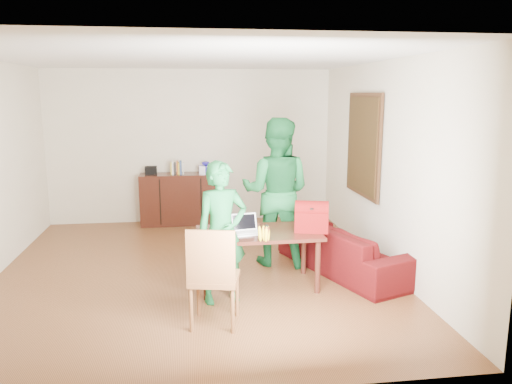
{
  "coord_description": "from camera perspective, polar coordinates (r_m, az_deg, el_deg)",
  "views": [
    {
      "loc": [
        -0.05,
        -6.21,
        2.28
      ],
      "look_at": [
        0.75,
        -0.37,
        1.11
      ],
      "focal_mm": 35.0,
      "sensor_mm": 36.0,
      "label": 1
    }
  ],
  "objects": [
    {
      "name": "room",
      "position": [
        6.41,
        -7.15,
        2.4
      ],
      "size": [
        5.2,
        5.7,
        2.9
      ],
      "color": "#4B2A12",
      "rests_on": "ground"
    },
    {
      "name": "table",
      "position": [
        5.93,
        0.26,
        -5.28
      ],
      "size": [
        1.46,
        0.84,
        0.68
      ],
      "rotation": [
        0.0,
        0.0,
        0.02
      ],
      "color": "black",
      "rests_on": "ground"
    },
    {
      "name": "chair",
      "position": [
        5.08,
        -4.77,
        -11.78
      ],
      "size": [
        0.55,
        0.53,
        1.03
      ],
      "rotation": [
        0.0,
        0.0,
        -0.21
      ],
      "color": "brown",
      "rests_on": "ground"
    },
    {
      "name": "person_near",
      "position": [
        5.47,
        -3.91,
        -4.66
      ],
      "size": [
        0.65,
        0.51,
        1.57
      ],
      "primitive_type": "imported",
      "rotation": [
        0.0,
        0.0,
        0.26
      ],
      "color": "#16652F",
      "rests_on": "ground"
    },
    {
      "name": "person_far",
      "position": [
        6.66,
        2.32,
        0.01
      ],
      "size": [
        1.16,
        1.03,
        1.98
      ],
      "primitive_type": "imported",
      "rotation": [
        0.0,
        0.0,
        2.8
      ],
      "color": "#15602C",
      "rests_on": "ground"
    },
    {
      "name": "laptop",
      "position": [
        5.8,
        -1.0,
        -4.39
      ],
      "size": [
        0.33,
        0.26,
        0.21
      ],
      "rotation": [
        0.0,
        0.0,
        0.16
      ],
      "color": "white",
      "rests_on": "table"
    },
    {
      "name": "bananas",
      "position": [
        5.52,
        0.92,
        -5.32
      ],
      "size": [
        0.19,
        0.13,
        0.07
      ],
      "primitive_type": null,
      "rotation": [
        0.0,
        0.0,
        0.1
      ],
      "color": "gold",
      "rests_on": "table"
    },
    {
      "name": "bottle",
      "position": [
        5.51,
        1.23,
        -4.72
      ],
      "size": [
        0.06,
        0.06,
        0.18
      ],
      "primitive_type": "cylinder",
      "rotation": [
        0.0,
        0.0,
        -0.01
      ],
      "color": "#5F2015",
      "rests_on": "table"
    },
    {
      "name": "red_bag",
      "position": [
        5.92,
        6.37,
        -3.14
      ],
      "size": [
        0.43,
        0.32,
        0.29
      ],
      "primitive_type": "cube",
      "rotation": [
        0.0,
        0.0,
        -0.26
      ],
      "color": "maroon",
      "rests_on": "table"
    },
    {
      "name": "sofa",
      "position": [
        6.64,
        10.19,
        -6.31
      ],
      "size": [
        1.49,
        2.22,
        0.6
      ],
      "primitive_type": "imported",
      "rotation": [
        0.0,
        0.0,
        1.93
      ],
      "color": "#39070F",
      "rests_on": "ground"
    }
  ]
}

